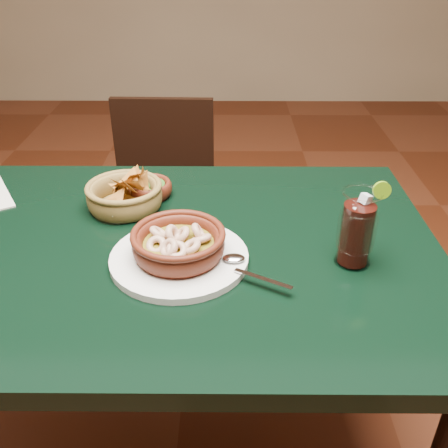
{
  "coord_description": "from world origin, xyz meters",
  "views": [
    {
      "loc": [
        0.15,
        -0.89,
        1.33
      ],
      "look_at": [
        0.14,
        -0.02,
        0.81
      ],
      "focal_mm": 40.0,
      "sensor_mm": 36.0,
      "label": 1
    }
  ],
  "objects_px": {
    "dining_chair": "(163,207)",
    "shrimp_plate": "(179,247)",
    "chip_basket": "(125,195)",
    "dining_table": "(162,280)",
    "cola_drink": "(357,229)"
  },
  "relations": [
    {
      "from": "chip_basket",
      "to": "shrimp_plate",
      "type": "bearing_deg",
      "value": -56.6
    },
    {
      "from": "shrimp_plate",
      "to": "chip_basket",
      "type": "bearing_deg",
      "value": 123.4
    },
    {
      "from": "dining_chair",
      "to": "shrimp_plate",
      "type": "height_order",
      "value": "shrimp_plate"
    },
    {
      "from": "dining_table",
      "to": "shrimp_plate",
      "type": "relative_size",
      "value": 3.37
    },
    {
      "from": "dining_chair",
      "to": "shrimp_plate",
      "type": "bearing_deg",
      "value": -79.77
    },
    {
      "from": "dining_table",
      "to": "cola_drink",
      "type": "xyz_separation_m",
      "value": [
        0.4,
        -0.07,
        0.18
      ]
    },
    {
      "from": "dining_chair",
      "to": "chip_basket",
      "type": "relative_size",
      "value": 3.87
    },
    {
      "from": "shrimp_plate",
      "to": "cola_drink",
      "type": "relative_size",
      "value": 2.0
    },
    {
      "from": "dining_table",
      "to": "chip_basket",
      "type": "bearing_deg",
      "value": 121.59
    },
    {
      "from": "dining_table",
      "to": "cola_drink",
      "type": "distance_m",
      "value": 0.44
    },
    {
      "from": "dining_table",
      "to": "dining_chair",
      "type": "relative_size",
      "value": 1.46
    },
    {
      "from": "cola_drink",
      "to": "dining_table",
      "type": "bearing_deg",
      "value": 170.61
    },
    {
      "from": "shrimp_plate",
      "to": "chip_basket",
      "type": "relative_size",
      "value": 1.68
    },
    {
      "from": "chip_basket",
      "to": "cola_drink",
      "type": "height_order",
      "value": "cola_drink"
    },
    {
      "from": "dining_chair",
      "to": "cola_drink",
      "type": "distance_m",
      "value": 0.98
    }
  ]
}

